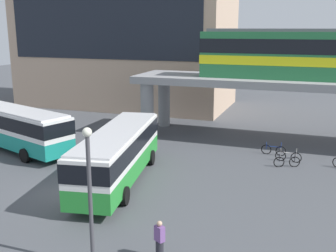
% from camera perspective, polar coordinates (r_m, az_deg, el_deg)
% --- Properties ---
extents(ground_plane, '(120.00, 120.00, 0.00)m').
position_cam_1_polar(ground_plane, '(32.45, -4.06, -2.74)').
color(ground_plane, '#47494F').
extents(station_building, '(24.18, 11.79, 21.57)m').
position_cam_1_polar(station_building, '(49.57, -5.91, 15.46)').
color(station_building, tan).
rests_on(station_building, ground_plane).
extents(bus_main, '(4.36, 11.31, 3.22)m').
position_cam_1_polar(bus_main, '(24.47, -6.94, -3.40)').
color(bus_main, '#268C33').
rests_on(bus_main, ground_plane).
extents(bus_secondary, '(11.26, 6.04, 3.22)m').
position_cam_1_polar(bus_secondary, '(32.76, -20.52, 0.17)').
color(bus_secondary, teal).
rests_on(bus_secondary, ground_plane).
extents(bicycle_black, '(1.69, 0.71, 1.04)m').
position_cam_1_polar(bicycle_black, '(28.55, 16.19, -4.79)').
color(bicycle_black, black).
rests_on(bicycle_black, ground_plane).
extents(bicycle_silver, '(1.79, 0.17, 1.04)m').
position_cam_1_polar(bicycle_silver, '(29.71, 16.38, -4.09)').
color(bicycle_silver, black).
rests_on(bicycle_silver, ground_plane).
extents(bicycle_blue, '(1.79, 0.18, 1.04)m').
position_cam_1_polar(bicycle_blue, '(30.96, 14.45, -3.25)').
color(bicycle_blue, black).
rests_on(bicycle_blue, ground_plane).
extents(pedestrian_near_building, '(0.48, 0.42, 1.67)m').
position_cam_1_polar(pedestrian_near_building, '(16.95, -1.18, -15.75)').
color(pedestrian_near_building, '#26262D').
rests_on(pedestrian_near_building, ground_plane).
extents(lamp_post, '(0.36, 0.36, 5.58)m').
position_cam_1_polar(lamp_post, '(15.67, -10.85, -8.18)').
color(lamp_post, '#3F3F44').
rests_on(lamp_post, ground_plane).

